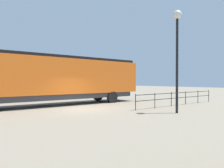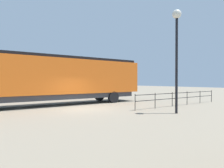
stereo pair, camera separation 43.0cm
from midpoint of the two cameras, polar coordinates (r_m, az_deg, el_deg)
ground_plane at (r=15.12m, az=-7.51°, el=-7.07°), size 120.00×120.00×0.00m
locomotive at (r=17.91m, az=-13.93°, el=1.71°), size 2.83×16.60×4.22m
lamp_post at (r=13.76m, az=18.90°, el=12.44°), size 0.57×0.57×6.64m
platform_fence at (r=18.04m, az=19.52°, el=-3.41°), size 0.05×10.28×1.17m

